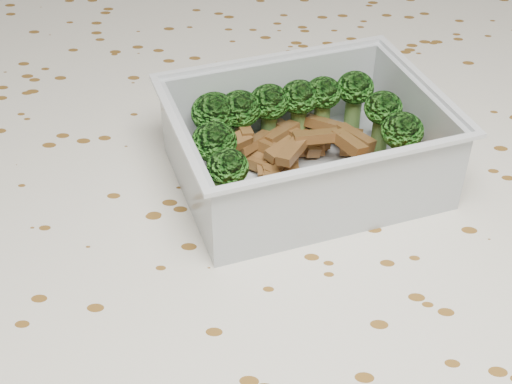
{
  "coord_description": "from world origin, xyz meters",
  "views": [
    {
      "loc": [
        0.03,
        -0.33,
        1.05
      ],
      "look_at": [
        0.01,
        -0.01,
        0.78
      ],
      "focal_mm": 50.0,
      "sensor_mm": 36.0,
      "label": 1
    }
  ],
  "objects": [
    {
      "name": "lunch_container",
      "position": [
        0.04,
        0.04,
        0.78
      ],
      "size": [
        0.21,
        0.19,
        0.06
      ],
      "color": "silver",
      "rests_on": "tablecloth"
    },
    {
      "name": "broccoli_florets",
      "position": [
        0.02,
        0.06,
        0.79
      ],
      "size": [
        0.15,
        0.12,
        0.05
      ],
      "color": "#608C3F",
      "rests_on": "lunch_container"
    },
    {
      "name": "tablecloth",
      "position": [
        0.0,
        0.0,
        0.72
      ],
      "size": [
        1.46,
        0.96,
        0.19
      ],
      "color": "silver",
      "rests_on": "dining_table"
    },
    {
      "name": "meat_pile",
      "position": [
        0.03,
        0.06,
        0.77
      ],
      "size": [
        0.1,
        0.08,
        0.03
      ],
      "color": "brown",
      "rests_on": "lunch_container"
    },
    {
      "name": "dining_table",
      "position": [
        0.0,
        0.0,
        0.67
      ],
      "size": [
        1.4,
        0.9,
        0.75
      ],
      "color": "brown",
      "rests_on": "ground"
    },
    {
      "name": "sausage",
      "position": [
        0.05,
        0.01,
        0.77
      ],
      "size": [
        0.13,
        0.08,
        0.02
      ],
      "color": "#B5521A",
      "rests_on": "lunch_container"
    }
  ]
}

